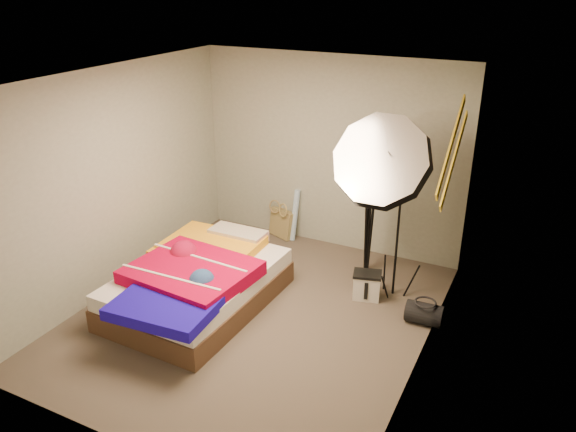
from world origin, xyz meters
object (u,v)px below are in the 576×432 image
Objects in this scene: camera_case at (367,286)px; duffel_bag at (424,313)px; bed at (198,282)px; photo_umbrella at (383,163)px; tote_bag at (282,223)px; camera_tripod at (369,213)px; wrapping_roll at (295,215)px.

camera_case reaches higher than duffel_bag.
camera_case is at bearing 31.02° from bed.
photo_umbrella reaches higher than camera_case.
tote_bag is 0.29× the size of camera_tripod.
tote_bag is 1.88m from camera_case.
camera_tripod is at bearing 48.47° from bed.
wrapping_roll is at bearing 83.82° from bed.
camera_case is at bearing -11.27° from tote_bag.
wrapping_roll is 2.42× the size of camera_case.
tote_bag is 0.17× the size of photo_umbrella.
wrapping_roll is at bearing 147.55° from photo_umbrella.
camera_case is (1.58, -1.02, -0.05)m from tote_bag.
tote_bag is at bearing 180.00° from wrapping_roll.
bed is 1.60× the size of camera_tripod.
camera_tripod is at bearing 4.74° from tote_bag.
bed reaches higher than duffel_bag.
bed is at bearing -164.35° from duffel_bag.
wrapping_roll is at bearing 21.50° from tote_bag.
photo_umbrella is (1.66, 1.06, 1.29)m from bed.
camera_tripod is (1.37, -0.41, 0.57)m from tote_bag.
camera_tripod is (1.18, -0.41, 0.41)m from wrapping_roll.
wrapping_roll is 2.00m from bed.
duffel_bag is at bearing -31.93° from camera_case.
photo_umbrella is 0.99m from camera_tripod.
tote_bag reaches higher than duffel_bag.
tote_bag is at bearing 163.24° from camera_tripod.
tote_bag is 1.02× the size of duffel_bag.
tote_bag is 1.54m from camera_tripod.
camera_case is at bearing -36.25° from wrapping_roll.
camera_tripod is (1.39, 1.57, 0.48)m from bed.
camera_case is 0.89m from camera_tripod.
camera_case is 1.43m from photo_umbrella.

